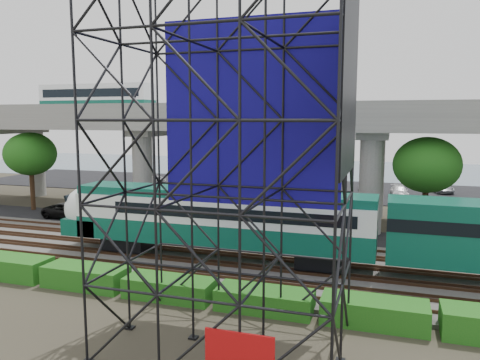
% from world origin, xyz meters
% --- Properties ---
extents(ground, '(140.00, 140.00, 0.00)m').
position_xyz_m(ground, '(0.00, 0.00, 0.00)').
color(ground, '#474233').
rests_on(ground, ground).
extents(ballast_bed, '(90.00, 12.00, 0.20)m').
position_xyz_m(ballast_bed, '(0.00, 2.00, 0.10)').
color(ballast_bed, slate).
rests_on(ballast_bed, ground).
extents(service_road, '(90.00, 5.00, 0.08)m').
position_xyz_m(service_road, '(0.00, 10.50, 0.04)').
color(service_road, black).
rests_on(service_road, ground).
extents(parking_lot, '(90.00, 18.00, 0.08)m').
position_xyz_m(parking_lot, '(0.00, 34.00, 0.04)').
color(parking_lot, black).
rests_on(parking_lot, ground).
extents(harbor_water, '(140.00, 40.00, 0.03)m').
position_xyz_m(harbor_water, '(0.00, 56.00, 0.01)').
color(harbor_water, '#476775').
rests_on(harbor_water, ground).
extents(rail_tracks, '(90.00, 9.52, 0.16)m').
position_xyz_m(rail_tracks, '(0.00, 2.00, 0.28)').
color(rail_tracks, '#472D1E').
rests_on(rail_tracks, ballast_bed).
extents(commuter_train, '(29.30, 3.06, 4.30)m').
position_xyz_m(commuter_train, '(3.48, 2.00, 2.88)').
color(commuter_train, black).
rests_on(commuter_train, rail_tracks).
extents(overpass, '(80.00, 12.00, 12.40)m').
position_xyz_m(overpass, '(-1.24, 16.00, 8.21)').
color(overpass, '#9E9B93').
rests_on(overpass, ground).
extents(scaffold_tower, '(9.36, 6.36, 15.00)m').
position_xyz_m(scaffold_tower, '(5.45, -7.98, 7.47)').
color(scaffold_tower, black).
rests_on(scaffold_tower, ground).
extents(hedge_strip, '(34.60, 1.80, 1.20)m').
position_xyz_m(hedge_strip, '(1.01, -4.30, 0.56)').
color(hedge_strip, '#166116').
rests_on(hedge_strip, ground).
extents(trees, '(40.94, 16.94, 7.69)m').
position_xyz_m(trees, '(-4.67, 16.17, 5.57)').
color(trees, '#382314').
rests_on(trees, ground).
extents(suv, '(5.01, 2.59, 1.35)m').
position_xyz_m(suv, '(-16.01, 9.70, 0.76)').
color(suv, black).
rests_on(suv, service_road).
extents(parked_cars, '(38.92, 9.60, 1.26)m').
position_xyz_m(parked_cars, '(1.18, 33.60, 0.69)').
color(parked_cars, silver).
rests_on(parked_cars, parking_lot).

